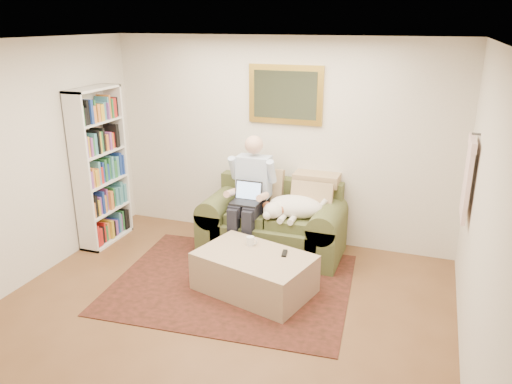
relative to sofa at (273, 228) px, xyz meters
The scene contains 12 objects.
room_shell 1.95m from the sofa, 92.46° to the right, with size 4.51×5.00×2.61m.
rug 1.01m from the sofa, 99.68° to the right, with size 2.55×2.04×0.01m, color black.
sofa is the anchor object (origin of this frame).
seated_man 0.53m from the sofa, 148.55° to the right, with size 0.57×0.82×1.46m, color #8CA7D8, non-canonical shape.
laptop 0.58m from the sofa, 138.98° to the right, with size 0.34×0.27×0.24m.
sleeping_dog 0.49m from the sofa, 15.74° to the right, with size 0.71×0.45×0.27m, color white, non-canonical shape.
ottoman 1.03m from the sofa, 83.25° to the right, with size 1.19×0.75×0.43m, color tan.
coffee_mug 0.84m from the sofa, 90.02° to the right, with size 0.08×0.08×0.10m, color white.
tv_remote 1.01m from the sofa, 65.21° to the right, with size 0.05×0.15×0.02m, color black.
bookshelf 2.32m from the sofa, 168.86° to the right, with size 0.28×0.80×2.00m, color white, non-canonical shape.
wall_mirror 1.66m from the sofa, 90.00° to the left, with size 0.94×0.04×0.72m.
hanging_shirt 2.40m from the sofa, 11.42° to the right, with size 0.06×0.52×0.90m, color #F3CBC9, non-canonical shape.
Camera 1 is at (1.80, -3.45, 2.77)m, focal length 35.00 mm.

